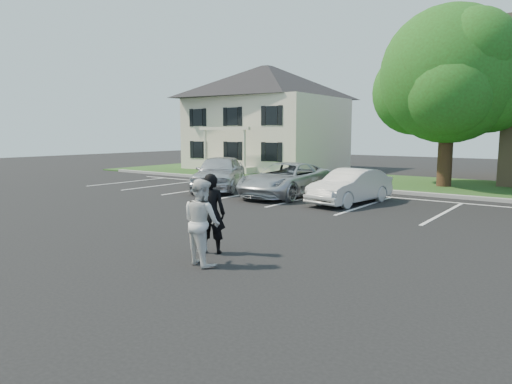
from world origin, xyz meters
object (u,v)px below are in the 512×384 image
(car_silver_west, at_px, (219,173))
(tree, at_px, (452,78))
(house, at_px, (266,118))
(car_white_sedan, at_px, (350,186))
(car_silver_minivan, at_px, (286,180))
(man_black_suit, at_px, (211,214))
(man_white_shirt, at_px, (202,222))

(car_silver_west, bearing_deg, tree, 12.61)
(house, height_order, car_silver_west, house)
(tree, relative_size, car_white_sedan, 2.18)
(tree, height_order, car_silver_minivan, tree)
(car_silver_minivan, bearing_deg, tree, 55.36)
(man_black_suit, relative_size, car_white_sedan, 0.45)
(house, bearing_deg, man_white_shirt, -57.98)
(car_silver_west, xyz_separation_m, car_silver_minivan, (3.69, 0.13, -0.11))
(house, xyz_separation_m, car_white_sedan, (12.30, -11.88, -3.16))
(tree, distance_m, car_silver_minivan, 9.92)
(tree, bearing_deg, car_silver_west, -138.43)
(house, relative_size, man_white_shirt, 5.73)
(house, bearing_deg, car_white_sedan, -44.01)
(car_silver_minivan, relative_size, car_white_sedan, 1.28)
(man_black_suit, xyz_separation_m, car_silver_west, (-7.37, 8.81, -0.08))
(car_silver_minivan, bearing_deg, man_white_shirt, -68.69)
(man_white_shirt, bearing_deg, car_white_sedan, -69.83)
(house, distance_m, car_silver_minivan, 15.12)
(man_white_shirt, height_order, car_silver_west, man_white_shirt)
(car_silver_west, relative_size, car_silver_minivan, 0.94)
(house, xyz_separation_m, car_silver_west, (5.50, -11.72, -3.00))
(tree, bearing_deg, man_black_suit, -93.78)
(car_silver_west, distance_m, car_white_sedan, 6.81)
(man_black_suit, height_order, car_white_sedan, man_black_suit)
(car_silver_minivan, height_order, car_white_sedan, car_silver_minivan)
(car_silver_west, relative_size, car_white_sedan, 1.21)
(tree, relative_size, man_black_suit, 4.82)
(man_black_suit, xyz_separation_m, car_white_sedan, (-0.57, 8.65, -0.25))
(car_white_sedan, bearing_deg, car_silver_minivan, -176.84)
(house, distance_m, car_silver_west, 13.29)
(tree, xyz_separation_m, car_white_sedan, (-1.65, -7.65, -4.68))
(man_black_suit, bearing_deg, house, -89.16)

